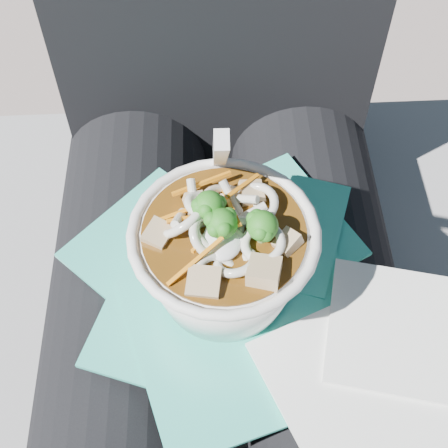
{
  "coord_description": "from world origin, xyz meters",
  "views": [
    {
      "loc": [
        -0.01,
        -0.28,
        1.13
      ],
      "look_at": [
        -0.0,
        -0.0,
        0.75
      ],
      "focal_mm": 50.0,
      "sensor_mm": 36.0,
      "label": 1
    }
  ],
  "objects_px": {
    "stone_ledge": "(222,332)",
    "lap": "(226,329)",
    "person_body": "(222,244)",
    "plastic_bag": "(226,276)",
    "udon_bowl": "(224,253)"
  },
  "relations": [
    {
      "from": "udon_bowl",
      "to": "plastic_bag",
      "type": "bearing_deg",
      "value": 78.73
    },
    {
      "from": "lap",
      "to": "udon_bowl",
      "type": "xyz_separation_m",
      "value": [
        -0.0,
        -0.0,
        0.15
      ]
    },
    {
      "from": "plastic_bag",
      "to": "lap",
      "type": "bearing_deg",
      "value": -95.78
    },
    {
      "from": "lap",
      "to": "person_body",
      "type": "xyz_separation_m",
      "value": [
        -0.0,
        0.09,
        0.02
      ]
    },
    {
      "from": "stone_ledge",
      "to": "lap",
      "type": "xyz_separation_m",
      "value": [
        0.0,
        -0.15,
        0.32
      ]
    },
    {
      "from": "lap",
      "to": "person_body",
      "type": "height_order",
      "value": "person_body"
    },
    {
      "from": "stone_ledge",
      "to": "person_body",
      "type": "distance_m",
      "value": 0.34
    },
    {
      "from": "stone_ledge",
      "to": "person_body",
      "type": "bearing_deg",
      "value": -90.0
    },
    {
      "from": "person_body",
      "to": "udon_bowl",
      "type": "distance_m",
      "value": 0.16
    },
    {
      "from": "plastic_bag",
      "to": "udon_bowl",
      "type": "xyz_separation_m",
      "value": [
        -0.0,
        -0.01,
        0.06
      ]
    },
    {
      "from": "lap",
      "to": "plastic_bag",
      "type": "xyz_separation_m",
      "value": [
        0.0,
        0.01,
        0.09
      ]
    },
    {
      "from": "person_body",
      "to": "plastic_bag",
      "type": "bearing_deg",
      "value": -89.26
    },
    {
      "from": "stone_ledge",
      "to": "person_body",
      "type": "height_order",
      "value": "person_body"
    },
    {
      "from": "stone_ledge",
      "to": "udon_bowl",
      "type": "bearing_deg",
      "value": -90.6
    },
    {
      "from": "udon_bowl",
      "to": "person_body",
      "type": "bearing_deg",
      "value": 89.03
    }
  ]
}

